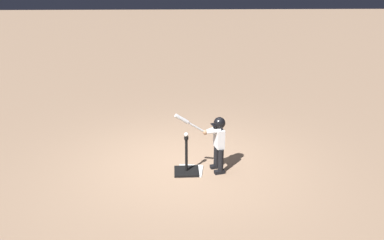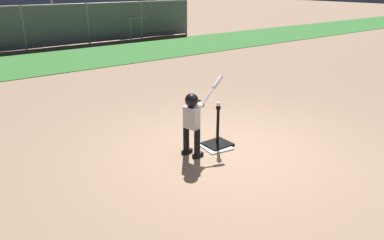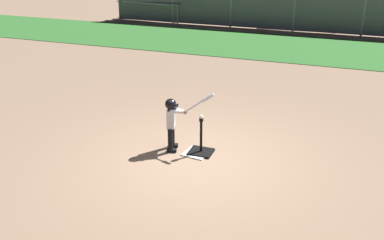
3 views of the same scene
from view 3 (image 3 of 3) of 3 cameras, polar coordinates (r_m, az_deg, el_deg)
name	(u,v)px [view 3 (image 3 of 3)]	position (r m, az deg, el deg)	size (l,w,h in m)	color
ground_plane	(196,160)	(8.17, 0.55, -5.16)	(90.00, 90.00, 0.00)	#93755B
grass_outfield_strip	(281,47)	(16.65, 11.20, 9.08)	(56.00, 4.17, 0.02)	#33702D
backstop_fence	(295,9)	(19.39, 12.89, 13.59)	(16.25, 0.08, 1.75)	#9E9EA3
home_plate	(197,153)	(8.41, 0.59, -4.21)	(0.44, 0.44, 0.02)	white
batting_tee	(201,148)	(8.39, 1.15, -3.62)	(0.44, 0.39, 0.70)	black
batter_child	(173,118)	(8.31, -2.43, 0.28)	(0.89, 0.39, 1.17)	black
baseball	(201,117)	(8.13, 1.18, 0.41)	(0.07, 0.07, 0.07)	white
bleachers_far_right	(157,9)	(22.04, -4.48, 13.83)	(3.36, 2.15, 0.88)	#ADAFB7
bleachers_center	(308,15)	(20.61, 14.47, 12.78)	(3.43, 2.04, 1.03)	#ADAFB7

